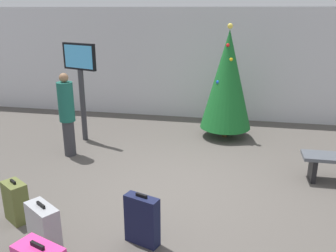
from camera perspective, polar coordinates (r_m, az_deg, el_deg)
The scene contains 8 objects.
ground_plane at distance 6.03m, azimuth 1.23°, elevation -10.05°, with size 16.00×16.00×0.00m, color #514C47.
back_wall at distance 9.68m, azimuth 5.79°, elevation 9.80°, with size 16.00×0.20×2.92m, color silver.
holiday_tree at distance 8.16m, azimuth 9.49°, elevation 7.28°, with size 1.16×1.16×2.58m.
flight_info_kiosk at distance 8.05m, azimuth -13.85°, elevation 8.09°, with size 0.84×0.36×2.18m.
traveller_0 at distance 7.34m, azimuth -15.89°, elevation 2.02°, with size 0.43×0.43×1.70m.
suitcase_0 at distance 5.51m, azimuth -23.18°, elevation -11.09°, with size 0.43×0.39×0.62m.
suitcase_2 at distance 4.87m, azimuth -19.32°, elevation -14.88°, with size 0.54×0.46×0.60m.
suitcase_3 at distance 4.64m, azimuth -4.18°, elevation -14.81°, with size 0.48×0.30×0.70m.
Camera 1 is at (0.91, -5.24, 2.85)m, focal length 38.05 mm.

